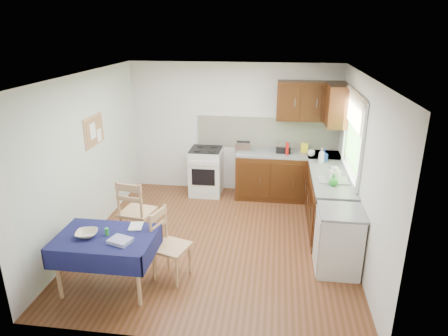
# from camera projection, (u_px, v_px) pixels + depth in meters

# --- Properties ---
(floor) EXTENTS (4.20, 4.20, 0.00)m
(floor) POSITION_uv_depth(u_px,v_px,m) (218.00, 241.00, 6.16)
(floor) COLOR #502D15
(floor) RESTS_ON ground
(ceiling) EXTENTS (4.00, 4.20, 0.02)m
(ceiling) POSITION_uv_depth(u_px,v_px,m) (217.00, 76.00, 5.31)
(ceiling) COLOR silver
(ceiling) RESTS_ON wall_back
(wall_back) EXTENTS (4.00, 0.02, 2.50)m
(wall_back) POSITION_uv_depth(u_px,v_px,m) (234.00, 129.00, 7.69)
(wall_back) COLOR silver
(wall_back) RESTS_ON ground
(wall_front) EXTENTS (4.00, 0.02, 2.50)m
(wall_front) POSITION_uv_depth(u_px,v_px,m) (185.00, 237.00, 3.78)
(wall_front) COLOR silver
(wall_front) RESTS_ON ground
(wall_left) EXTENTS (0.02, 4.20, 2.50)m
(wall_left) POSITION_uv_depth(u_px,v_px,m) (86.00, 158.00, 5.99)
(wall_left) COLOR silver
(wall_left) RESTS_ON ground
(wall_right) EXTENTS (0.02, 4.20, 2.50)m
(wall_right) POSITION_uv_depth(u_px,v_px,m) (361.00, 171.00, 5.48)
(wall_right) COLOR silver
(wall_right) RESTS_ON ground
(base_cabinets) EXTENTS (1.90, 2.30, 0.86)m
(base_cabinets) POSITION_uv_depth(u_px,v_px,m) (305.00, 188.00, 7.01)
(base_cabinets) COLOR #341D09
(base_cabinets) RESTS_ON ground
(worktop_back) EXTENTS (1.90, 0.60, 0.04)m
(worktop_back) POSITION_uv_depth(u_px,v_px,m) (288.00, 154.00, 7.41)
(worktop_back) COLOR slate
(worktop_back) RESTS_ON base_cabinets
(worktop_right) EXTENTS (0.60, 1.70, 0.04)m
(worktop_right) POSITION_uv_depth(u_px,v_px,m) (331.00, 178.00, 6.25)
(worktop_right) COLOR slate
(worktop_right) RESTS_ON base_cabinets
(worktop_corner) EXTENTS (0.60, 0.60, 0.04)m
(worktop_corner) POSITION_uv_depth(u_px,v_px,m) (324.00, 155.00, 7.32)
(worktop_corner) COLOR slate
(worktop_corner) RESTS_ON base_cabinets
(splashback) EXTENTS (2.70, 0.02, 0.60)m
(splashback) POSITION_uv_depth(u_px,v_px,m) (267.00, 133.00, 7.61)
(splashback) COLOR white
(splashback) RESTS_ON wall_back
(upper_cabinets) EXTENTS (1.20, 0.85, 0.70)m
(upper_cabinets) POSITION_uv_depth(u_px,v_px,m) (318.00, 103.00, 7.02)
(upper_cabinets) COLOR #341D09
(upper_cabinets) RESTS_ON wall_back
(stove) EXTENTS (0.60, 0.61, 0.92)m
(stove) POSITION_uv_depth(u_px,v_px,m) (206.00, 171.00, 7.74)
(stove) COLOR silver
(stove) RESTS_ON ground
(window) EXTENTS (0.04, 1.48, 1.26)m
(window) POSITION_uv_depth(u_px,v_px,m) (354.00, 130.00, 6.00)
(window) COLOR #325924
(window) RESTS_ON wall_right
(fridge) EXTENTS (0.58, 0.60, 0.89)m
(fridge) POSITION_uv_depth(u_px,v_px,m) (339.00, 241.00, 5.28)
(fridge) COLOR silver
(fridge) RESTS_ON ground
(corkboard) EXTENTS (0.04, 0.62, 0.47)m
(corkboard) POSITION_uv_depth(u_px,v_px,m) (94.00, 131.00, 6.14)
(corkboard) COLOR tan
(corkboard) RESTS_ON wall_left
(dining_table) EXTENTS (1.19, 0.81, 0.72)m
(dining_table) POSITION_uv_depth(u_px,v_px,m) (106.00, 243.00, 4.88)
(dining_table) COLOR #100D37
(dining_table) RESTS_ON ground
(chair_far) EXTENTS (0.53, 0.53, 1.03)m
(chair_far) POSITION_uv_depth(u_px,v_px,m) (135.00, 210.00, 5.94)
(chair_far) COLOR tan
(chair_far) RESTS_ON ground
(chair_near) EXTENTS (0.52, 0.52, 0.94)m
(chair_near) POSITION_uv_depth(u_px,v_px,m) (168.00, 243.00, 5.13)
(chair_near) COLOR tan
(chair_near) RESTS_ON ground
(toaster) EXTENTS (0.28, 0.17, 0.22)m
(toaster) POSITION_uv_depth(u_px,v_px,m) (243.00, 147.00, 7.42)
(toaster) COLOR #B4B4B9
(toaster) RESTS_ON worktop_back
(sandwich_press) EXTENTS (0.26, 0.23, 0.15)m
(sandwich_press) POSITION_uv_depth(u_px,v_px,m) (283.00, 148.00, 7.42)
(sandwich_press) COLOR black
(sandwich_press) RESTS_ON worktop_back
(sauce_bottle) EXTENTS (0.05, 0.05, 0.24)m
(sauce_bottle) POSITION_uv_depth(u_px,v_px,m) (287.00, 149.00, 7.23)
(sauce_bottle) COLOR red
(sauce_bottle) RESTS_ON worktop_back
(yellow_packet) EXTENTS (0.14, 0.11, 0.17)m
(yellow_packet) POSITION_uv_depth(u_px,v_px,m) (304.00, 148.00, 7.41)
(yellow_packet) COLOR yellow
(yellow_packet) RESTS_ON worktop_back
(dish_rack) EXTENTS (0.43, 0.33, 0.20)m
(dish_rack) POSITION_uv_depth(u_px,v_px,m) (333.00, 179.00, 6.07)
(dish_rack) COLOR #95959A
(dish_rack) RESTS_ON worktop_right
(kettle) EXTENTS (0.16, 0.16, 0.27)m
(kettle) POSITION_uv_depth(u_px,v_px,m) (335.00, 176.00, 5.95)
(kettle) COLOR silver
(kettle) RESTS_ON worktop_right
(cup) EXTENTS (0.16, 0.16, 0.11)m
(cup) POSITION_uv_depth(u_px,v_px,m) (311.00, 153.00, 7.20)
(cup) COLOR white
(cup) RESTS_ON worktop_back
(soap_bottle_a) EXTENTS (0.12, 0.12, 0.27)m
(soap_bottle_a) POSITION_uv_depth(u_px,v_px,m) (321.00, 156.00, 6.81)
(soap_bottle_a) COLOR silver
(soap_bottle_a) RESTS_ON worktop_right
(soap_bottle_b) EXTENTS (0.13, 0.13, 0.21)m
(soap_bottle_b) POSITION_uv_depth(u_px,v_px,m) (324.00, 155.00, 6.91)
(soap_bottle_b) COLOR #1F43B7
(soap_bottle_b) RESTS_ON worktop_right
(soap_bottle_c) EXTENTS (0.19, 0.19, 0.18)m
(soap_bottle_c) POSITION_uv_depth(u_px,v_px,m) (334.00, 180.00, 5.87)
(soap_bottle_c) COLOR green
(soap_bottle_c) RESTS_ON worktop_right
(plate_bowl) EXTENTS (0.31, 0.31, 0.06)m
(plate_bowl) POSITION_uv_depth(u_px,v_px,m) (87.00, 234.00, 4.83)
(plate_bowl) COLOR beige
(plate_bowl) RESTS_ON dining_table
(book) EXTENTS (0.20, 0.25, 0.02)m
(book) POSITION_uv_depth(u_px,v_px,m) (129.00, 226.00, 5.06)
(book) COLOR white
(book) RESTS_ON dining_table
(spice_jar) EXTENTS (0.05, 0.05, 0.10)m
(spice_jar) POSITION_uv_depth(u_px,v_px,m) (107.00, 232.00, 4.85)
(spice_jar) COLOR green
(spice_jar) RESTS_ON dining_table
(tea_towel) EXTENTS (0.30, 0.27, 0.05)m
(tea_towel) POSITION_uv_depth(u_px,v_px,m) (120.00, 241.00, 4.70)
(tea_towel) COLOR navy
(tea_towel) RESTS_ON dining_table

